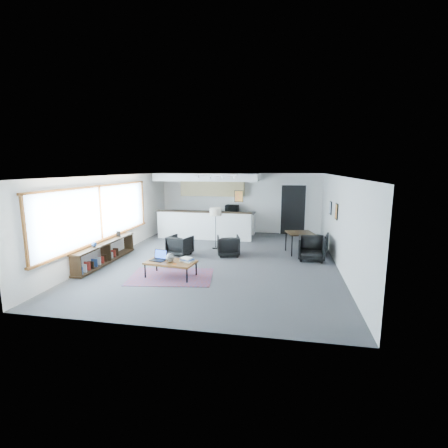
% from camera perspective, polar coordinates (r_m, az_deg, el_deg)
% --- Properties ---
extents(room, '(7.02, 9.02, 2.62)m').
position_cam_1_polar(room, '(9.94, -0.74, 0.98)').
color(room, '#464648').
rests_on(room, ground).
extents(window, '(0.10, 5.95, 1.66)m').
position_cam_1_polar(window, '(10.36, -20.92, 1.55)').
color(window, '#8CBFFF').
rests_on(window, room).
extents(console, '(0.35, 3.00, 0.80)m').
position_cam_1_polar(console, '(10.36, -20.19, -4.77)').
color(console, black).
rests_on(console, floor).
extents(kitchenette, '(4.20, 1.96, 2.60)m').
position_cam_1_polar(kitchenette, '(13.78, -2.59, 3.81)').
color(kitchenette, white).
rests_on(kitchenette, floor).
extents(doorway, '(1.10, 0.12, 2.15)m').
position_cam_1_polar(doorway, '(14.16, 12.04, 2.54)').
color(doorway, black).
rests_on(doorway, room).
extents(track_light, '(1.60, 0.07, 0.15)m').
position_cam_1_polar(track_light, '(12.10, -1.44, 8.42)').
color(track_light, silver).
rests_on(track_light, room).
extents(wall_art_lower, '(0.03, 0.38, 0.48)m').
position_cam_1_polar(wall_art_lower, '(10.22, 19.17, 2.09)').
color(wall_art_lower, black).
rests_on(wall_art_lower, room).
extents(wall_art_upper, '(0.03, 0.34, 0.44)m').
position_cam_1_polar(wall_art_upper, '(11.51, 18.23, 2.72)').
color(wall_art_upper, black).
rests_on(wall_art_upper, room).
extents(kilim_rug, '(2.34, 1.77, 0.01)m').
position_cam_1_polar(kilim_rug, '(8.77, -9.27, -9.11)').
color(kilim_rug, '#60344B').
rests_on(kilim_rug, floor).
extents(coffee_table, '(1.36, 0.85, 0.42)m').
position_cam_1_polar(coffee_table, '(8.65, -9.34, -6.71)').
color(coffee_table, brown).
rests_on(coffee_table, floor).
extents(laptop, '(0.43, 0.38, 0.27)m').
position_cam_1_polar(laptop, '(8.81, -11.30, -5.74)').
color(laptop, black).
rests_on(laptop, coffee_table).
extents(ceramic_pot, '(0.23, 0.23, 0.23)m').
position_cam_1_polar(ceramic_pot, '(8.57, -9.50, -5.87)').
color(ceramic_pot, gray).
rests_on(ceramic_pot, coffee_table).
extents(book_stack, '(0.41, 0.37, 0.10)m').
position_cam_1_polar(book_stack, '(8.58, -6.52, -6.24)').
color(book_stack, silver).
rests_on(book_stack, coffee_table).
extents(coaster, '(0.11, 0.11, 0.01)m').
position_cam_1_polar(coaster, '(8.40, -8.67, -6.96)').
color(coaster, '#E5590C').
rests_on(coaster, coffee_table).
extents(armchair_left, '(0.83, 0.80, 0.71)m').
position_cam_1_polar(armchair_left, '(10.74, -7.78, -3.57)').
color(armchair_left, black).
rests_on(armchair_left, floor).
extents(armchair_right, '(0.84, 0.81, 0.72)m').
position_cam_1_polar(armchair_right, '(10.59, 0.76, -3.65)').
color(armchair_right, black).
rests_on(armchair_right, floor).
extents(floor_lamp, '(0.47, 0.47, 1.45)m').
position_cam_1_polar(floor_lamp, '(11.35, -1.50, 1.90)').
color(floor_lamp, black).
rests_on(floor_lamp, floor).
extents(dining_table, '(1.03, 1.03, 0.71)m').
position_cam_1_polar(dining_table, '(11.08, 13.24, -1.78)').
color(dining_table, black).
rests_on(dining_table, floor).
extents(dining_chair_near, '(0.69, 0.65, 0.69)m').
position_cam_1_polar(dining_chair_near, '(10.43, 15.11, -4.29)').
color(dining_chair_near, black).
rests_on(dining_chair_near, floor).
extents(dining_chair_far, '(0.76, 0.73, 0.65)m').
position_cam_1_polar(dining_chair_far, '(11.29, 15.79, -3.35)').
color(dining_chair_far, black).
rests_on(dining_chair_far, floor).
extents(microwave, '(0.57, 0.34, 0.38)m').
position_cam_1_polar(microwave, '(14.06, 1.42, 2.88)').
color(microwave, black).
rests_on(microwave, kitchenette).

